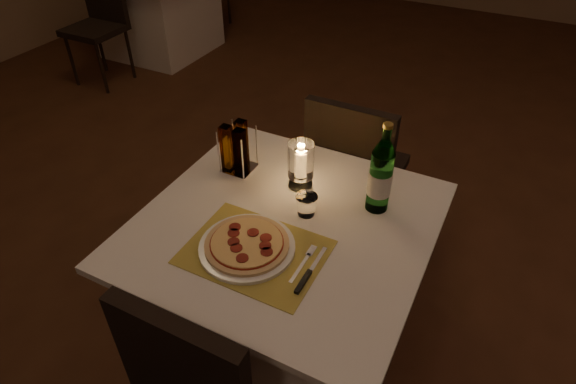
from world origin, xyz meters
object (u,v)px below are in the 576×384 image
at_px(plate, 247,247).
at_px(tumbler, 306,205).
at_px(neighbor_table_left, 158,12).
at_px(main_table, 286,289).
at_px(chair_far, 353,163).
at_px(hurricane_candle, 301,162).
at_px(pizza, 247,243).
at_px(water_bottle, 381,176).

height_order(plate, tumbler, tumbler).
bearing_deg(tumbler, neighbor_table_left, 138.32).
height_order(main_table, chair_far, chair_far).
bearing_deg(hurricane_candle, tumbler, -57.12).
height_order(chair_far, hurricane_candle, hurricane_candle).
height_order(plate, pizza, pizza).
bearing_deg(plate, pizza, -5.65).
xyz_separation_m(plate, pizza, (0.00, -0.00, 0.02)).
distance_m(tumbler, water_bottle, 0.28).
relative_size(plate, tumbler, 3.98).
xyz_separation_m(main_table, tumbler, (0.05, 0.07, 0.41)).
height_order(plate, water_bottle, water_bottle).
bearing_deg(hurricane_candle, pizza, -90.64).
relative_size(tumbler, hurricane_candle, 0.42).
height_order(chair_far, tumbler, chair_far).
distance_m(tumbler, neighbor_table_left, 3.64).
bearing_deg(main_table, neighbor_table_left, 136.98).
bearing_deg(chair_far, hurricane_candle, -95.19).
distance_m(main_table, water_bottle, 0.61).
relative_size(chair_far, tumbler, 11.19).
distance_m(main_table, hurricane_candle, 0.53).
distance_m(pizza, hurricane_candle, 0.40).
height_order(tumbler, neighbor_table_left, tumbler).
height_order(main_table, plate, plate).
distance_m(chair_far, pizza, 0.92).
bearing_deg(water_bottle, plate, -127.68).
relative_size(main_table, neighbor_table_left, 1.00).
bearing_deg(main_table, tumbler, 56.87).
xyz_separation_m(chair_far, neighbor_table_left, (-2.66, 1.76, -0.18)).
height_order(chair_far, water_bottle, water_bottle).
relative_size(chair_far, pizza, 3.21).
height_order(chair_far, pizza, chair_far).
bearing_deg(pizza, main_table, 74.53).
xyz_separation_m(main_table, water_bottle, (0.26, 0.22, 0.51)).
xyz_separation_m(water_bottle, hurricane_candle, (-0.31, -0.01, -0.03)).
xyz_separation_m(plate, tumbler, (0.10, 0.25, 0.03)).
bearing_deg(chair_far, plate, -93.20).
relative_size(chair_far, plate, 2.81).
bearing_deg(tumbler, hurricane_candle, 122.88).
bearing_deg(hurricane_candle, water_bottle, 1.29).
xyz_separation_m(chair_far, pizza, (-0.05, -0.89, 0.22)).
bearing_deg(water_bottle, chair_far, 117.86).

